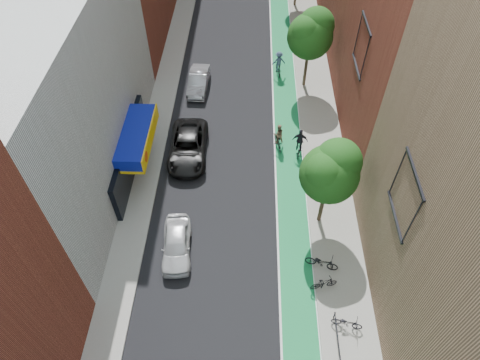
# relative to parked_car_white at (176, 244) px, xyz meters

# --- Properties ---
(bike_lane) EXTENTS (2.00, 68.00, 0.01)m
(bike_lane) POSITION_rel_parked_car_white_xyz_m (7.00, 18.43, -0.69)
(bike_lane) COLOR #15783E
(bike_lane) RESTS_ON ground
(sidewalk_left) EXTENTS (2.00, 68.00, 0.15)m
(sidewalk_left) POSITION_rel_parked_car_white_xyz_m (-3.00, 18.43, -0.62)
(sidewalk_left) COLOR gray
(sidewalk_left) RESTS_ON ground
(sidewalk_right) EXTENTS (3.00, 68.00, 0.15)m
(sidewalk_right) POSITION_rel_parked_car_white_xyz_m (9.50, 18.43, -0.62)
(sidewalk_right) COLOR gray
(sidewalk_right) RESTS_ON ground
(building_left_white) EXTENTS (8.00, 20.00, 12.00)m
(building_left_white) POSITION_rel_parked_car_white_xyz_m (-8.00, 6.43, 5.30)
(building_left_white) COLOR silver
(building_left_white) RESTS_ON ground
(tree_near) EXTENTS (3.40, 3.36, 6.42)m
(tree_near) POSITION_rel_parked_car_white_xyz_m (8.65, 2.45, 3.96)
(tree_near) COLOR #332619
(tree_near) RESTS_ON ground
(tree_mid) EXTENTS (3.55, 3.53, 6.74)m
(tree_mid) POSITION_rel_parked_car_white_xyz_m (8.65, 16.45, 4.19)
(tree_mid) COLOR #332619
(tree_mid) RESTS_ON ground
(parked_car_white) EXTENTS (2.00, 4.22, 1.39)m
(parked_car_white) POSITION_rel_parked_car_white_xyz_m (0.00, 0.00, 0.00)
(parked_car_white) COLOR silver
(parked_car_white) RESTS_ON ground
(parked_car_black) EXTENTS (2.71, 5.65, 1.55)m
(parked_car_black) POSITION_rel_parked_car_white_xyz_m (-0.20, 8.04, 0.08)
(parked_car_black) COLOR black
(parked_car_black) RESTS_ON ground
(parked_car_silver) EXTENTS (1.66, 4.32, 1.40)m
(parked_car_silver) POSITION_rel_parked_car_white_xyz_m (-0.20, 15.86, 0.01)
(parked_car_silver) COLOR #93959B
(parked_car_silver) RESTS_ON ground
(cyclist_lane_near) EXTENTS (0.90, 1.80, 1.94)m
(cyclist_lane_near) POSITION_rel_parked_car_white_xyz_m (6.20, 9.11, 0.11)
(cyclist_lane_near) COLOR black
(cyclist_lane_near) RESTS_ON ground
(cyclist_lane_mid) EXTENTS (1.13, 1.64, 2.17)m
(cyclist_lane_mid) POSITION_rel_parked_car_white_xyz_m (7.70, 8.39, 0.18)
(cyclist_lane_mid) COLOR black
(cyclist_lane_mid) RESTS_ON ground
(cyclist_lane_far) EXTENTS (1.25, 1.75, 2.11)m
(cyclist_lane_far) POSITION_rel_parked_car_white_xyz_m (6.49, 18.13, 0.26)
(cyclist_lane_far) COLOR black
(cyclist_lane_far) RESTS_ON ground
(parked_bike_near) EXTENTS (1.69, 0.90, 0.84)m
(parked_bike_near) POSITION_rel_parked_car_white_xyz_m (9.38, -4.40, -0.12)
(parked_bike_near) COLOR black
(parked_bike_near) RESTS_ON sidewalk_right
(parked_bike_mid) EXTENTS (1.60, 0.79, 0.93)m
(parked_bike_mid) POSITION_rel_parked_car_white_xyz_m (8.40, -2.25, -0.08)
(parked_bike_mid) COLOR black
(parked_bike_mid) RESTS_ON sidewalk_right
(parked_bike_far) EXTENTS (2.02, 1.16, 1.00)m
(parked_bike_far) POSITION_rel_parked_car_white_xyz_m (8.40, -0.93, -0.05)
(parked_bike_far) COLOR black
(parked_bike_far) RESTS_ON sidewalk_right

